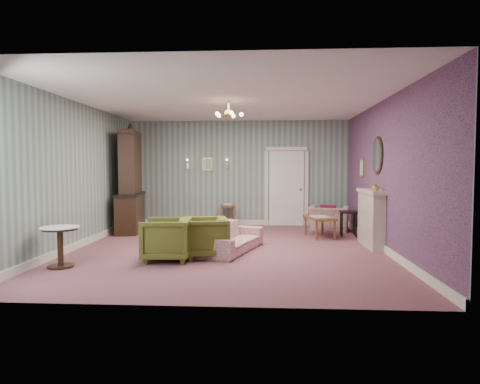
# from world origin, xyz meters

# --- Properties ---
(floor) EXTENTS (7.00, 7.00, 0.00)m
(floor) POSITION_xyz_m (0.00, 0.00, 0.00)
(floor) COLOR #844D59
(floor) RESTS_ON ground
(ceiling) EXTENTS (7.00, 7.00, 0.00)m
(ceiling) POSITION_xyz_m (0.00, 0.00, 2.90)
(ceiling) COLOR white
(ceiling) RESTS_ON ground
(wall_back) EXTENTS (6.00, 0.00, 6.00)m
(wall_back) POSITION_xyz_m (0.00, 3.50, 1.45)
(wall_back) COLOR slate
(wall_back) RESTS_ON ground
(wall_front) EXTENTS (6.00, 0.00, 6.00)m
(wall_front) POSITION_xyz_m (0.00, -3.50, 1.45)
(wall_front) COLOR slate
(wall_front) RESTS_ON ground
(wall_left) EXTENTS (0.00, 7.00, 7.00)m
(wall_left) POSITION_xyz_m (-3.00, 0.00, 1.45)
(wall_left) COLOR slate
(wall_left) RESTS_ON ground
(wall_right) EXTENTS (0.00, 7.00, 7.00)m
(wall_right) POSITION_xyz_m (3.00, 0.00, 1.45)
(wall_right) COLOR slate
(wall_right) RESTS_ON ground
(wall_right_floral) EXTENTS (0.00, 7.00, 7.00)m
(wall_right_floral) POSITION_xyz_m (2.98, 0.00, 1.45)
(wall_right_floral) COLOR #A8547F
(wall_right_floral) RESTS_ON ground
(door) EXTENTS (1.12, 0.12, 2.16)m
(door) POSITION_xyz_m (1.30, 3.46, 1.08)
(door) COLOR white
(door) RESTS_ON floor
(olive_chair_a) EXTENTS (0.79, 0.83, 0.81)m
(olive_chair_a) POSITION_xyz_m (-0.98, -1.13, 0.40)
(olive_chair_a) COLOR #5A6021
(olive_chair_a) RESTS_ON floor
(olive_chair_b) EXTENTS (0.86, 0.90, 0.79)m
(olive_chair_b) POSITION_xyz_m (-0.34, -0.83, 0.39)
(olive_chair_b) COLOR #5A6021
(olive_chair_b) RESTS_ON floor
(olive_chair_c) EXTENTS (0.64, 0.69, 0.70)m
(olive_chair_c) POSITION_xyz_m (-0.67, -0.07, 0.35)
(olive_chair_c) COLOR #5A6021
(olive_chair_c) RESTS_ON floor
(sofa_chintz) EXTENTS (1.05, 1.91, 0.72)m
(sofa_chintz) POSITION_xyz_m (0.07, -0.26, 0.36)
(sofa_chintz) COLOR #953C55
(sofa_chintz) RESTS_ON floor
(wingback_chair) EXTENTS (1.07, 0.82, 0.84)m
(wingback_chair) POSITION_xyz_m (2.34, 2.50, 0.42)
(wingback_chair) COLOR #953C55
(wingback_chair) RESTS_ON floor
(dresser) EXTENTS (0.79, 1.66, 2.65)m
(dresser) POSITION_xyz_m (-2.65, 2.08, 1.33)
(dresser) COLOR black
(dresser) RESTS_ON floor
(fireplace) EXTENTS (0.30, 1.40, 1.16)m
(fireplace) POSITION_xyz_m (2.86, 0.40, 0.58)
(fireplace) COLOR beige
(fireplace) RESTS_ON floor
(mantel_vase) EXTENTS (0.15, 0.15, 0.15)m
(mantel_vase) POSITION_xyz_m (2.84, 0.00, 1.23)
(mantel_vase) COLOR gold
(mantel_vase) RESTS_ON fireplace
(oval_mirror) EXTENTS (0.04, 0.76, 0.84)m
(oval_mirror) POSITION_xyz_m (2.96, 0.40, 1.85)
(oval_mirror) COLOR white
(oval_mirror) RESTS_ON wall_right
(framed_print) EXTENTS (0.04, 0.34, 0.42)m
(framed_print) POSITION_xyz_m (2.97, 1.75, 1.60)
(framed_print) COLOR gold
(framed_print) RESTS_ON wall_right
(coffee_table) EXTENTS (0.71, 1.03, 0.48)m
(coffee_table) POSITION_xyz_m (1.97, 1.47, 0.24)
(coffee_table) COLOR brown
(coffee_table) RESTS_ON floor
(side_table_black) EXTENTS (0.42, 0.42, 0.59)m
(side_table_black) POSITION_xyz_m (2.65, 1.64, 0.30)
(side_table_black) COLOR black
(side_table_black) RESTS_ON floor
(pedestal_table) EXTENTS (0.79, 0.79, 0.66)m
(pedestal_table) POSITION_xyz_m (-2.56, -1.74, 0.33)
(pedestal_table) COLOR black
(pedestal_table) RESTS_ON floor
(nesting_table) EXTENTS (0.44, 0.53, 0.64)m
(nesting_table) POSITION_xyz_m (-0.30, 3.15, 0.32)
(nesting_table) COLOR brown
(nesting_table) RESTS_ON floor
(gilt_mirror_back) EXTENTS (0.28, 0.06, 0.36)m
(gilt_mirror_back) POSITION_xyz_m (-0.90, 3.46, 1.70)
(gilt_mirror_back) COLOR gold
(gilt_mirror_back) RESTS_ON wall_back
(sconce_left) EXTENTS (0.16, 0.12, 0.30)m
(sconce_left) POSITION_xyz_m (-1.45, 3.44, 1.70)
(sconce_left) COLOR gold
(sconce_left) RESTS_ON wall_back
(sconce_right) EXTENTS (0.16, 0.12, 0.30)m
(sconce_right) POSITION_xyz_m (-0.35, 3.44, 1.70)
(sconce_right) COLOR gold
(sconce_right) RESTS_ON wall_back
(chandelier) EXTENTS (0.56, 0.56, 0.36)m
(chandelier) POSITION_xyz_m (0.00, 0.00, 2.63)
(chandelier) COLOR gold
(chandelier) RESTS_ON ceiling
(burgundy_cushion) EXTENTS (0.41, 0.28, 0.39)m
(burgundy_cushion) POSITION_xyz_m (2.29, 2.35, 0.48)
(burgundy_cushion) COLOR maroon
(burgundy_cushion) RESTS_ON wingback_chair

